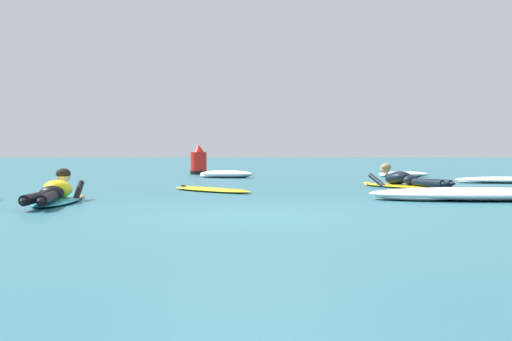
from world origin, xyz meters
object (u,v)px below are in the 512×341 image
at_px(surfer_near, 56,194).
at_px(drifting_surfboard, 211,190).
at_px(surfer_far, 403,181).
at_px(channel_marker_buoy, 199,163).

relative_size(surfer_near, drifting_surfboard, 1.41).
xyz_separation_m(surfer_near, drifting_surfboard, (1.98, 2.85, -0.10)).
xyz_separation_m(surfer_far, channel_marker_buoy, (-4.96, 7.57, 0.24)).
bearing_deg(channel_marker_buoy, surfer_far, -56.79).
relative_size(surfer_near, surfer_far, 1.12).
bearing_deg(surfer_near, drifting_surfboard, 55.19).
height_order(surfer_near, channel_marker_buoy, channel_marker_buoy).
relative_size(surfer_far, channel_marker_buoy, 2.52).
bearing_deg(surfer_far, surfer_near, -144.70).
bearing_deg(surfer_near, surfer_far, 35.30).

